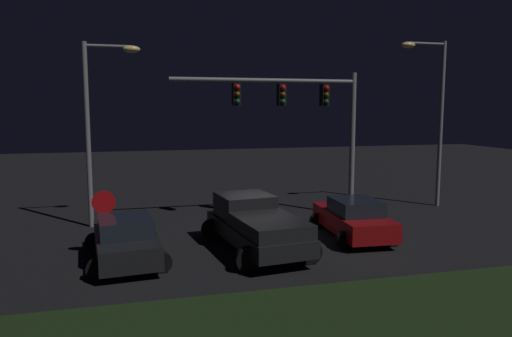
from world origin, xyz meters
TOP-DOWN VIEW (x-y plane):
  - ground_plane at (0.00, 0.00)m, footprint 80.00×80.00m
  - grass_median at (0.00, -8.12)m, footprint 27.20×5.24m
  - pickup_truck at (-0.60, -1.54)m, footprint 3.31×5.60m
  - car_sedan at (-4.96, -1.77)m, footprint 2.74×4.55m
  - car_sedan_far at (3.47, -0.89)m, footprint 2.67×4.51m
  - traffic_signal_gantry at (2.66, 2.69)m, footprint 8.32×0.56m
  - street_lamp_left at (-5.90, 3.41)m, footprint 2.29×0.44m
  - street_lamp_right at (9.85, 3.59)m, footprint 2.45×0.44m
  - stop_sign at (-5.61, -1.05)m, footprint 0.76×0.08m

SIDE VIEW (x-z plane):
  - ground_plane at x=0.00m, z-range 0.00..0.00m
  - grass_median at x=0.00m, z-range 0.00..0.10m
  - car_sedan at x=-4.96m, z-range -0.02..1.49m
  - car_sedan_far at x=3.47m, z-range -0.02..1.49m
  - pickup_truck at x=-0.60m, z-range 0.10..1.90m
  - stop_sign at x=-5.61m, z-range 0.45..2.68m
  - street_lamp_left at x=-5.90m, z-range 1.00..8.57m
  - traffic_signal_gantry at x=2.66m, z-range 1.65..8.15m
  - street_lamp_right at x=9.85m, z-range 1.04..9.22m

